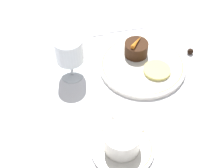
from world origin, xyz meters
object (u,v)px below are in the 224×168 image
coffee_cup (122,140)px  fork (112,31)px  wine_glass (69,52)px  dinner_plate (142,65)px  dessert_cake (136,49)px

coffee_cup → fork: coffee_cup is taller
coffee_cup → wine_glass: size_ratio=0.84×
dinner_plate → fork: bearing=11.3°
wine_glass → fork: wine_glass is taller
wine_glass → fork: 0.24m
coffee_cup → fork: (0.42, -0.11, -0.04)m
coffee_cup → fork: bearing=-15.0°
fork → wine_glass: bearing=131.5°
dinner_plate → coffee_cup: coffee_cup is taller
dinner_plate → wine_glass: 0.22m
wine_glass → fork: size_ratio=0.76×
dinner_plate → dessert_cake: dessert_cake is taller
dinner_plate → coffee_cup: (-0.24, 0.15, 0.03)m
dinner_plate → fork: (0.18, 0.04, -0.01)m
coffee_cup → fork: size_ratio=0.64×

